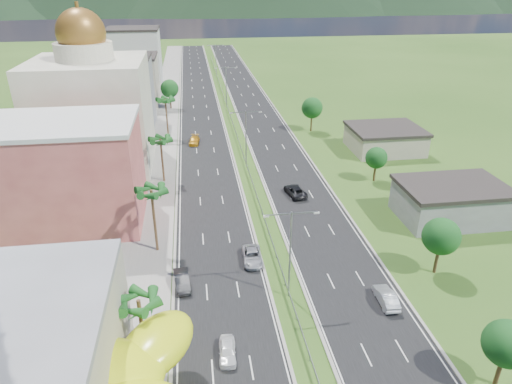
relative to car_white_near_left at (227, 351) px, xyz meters
name	(u,v)px	position (x,y,z in m)	size (l,w,h in m)	color
ground	(310,361)	(7.78, -1.73, -0.73)	(500.00, 500.00, 0.00)	#2D5119
road_left	(201,112)	(0.28, 88.27, -0.71)	(11.00, 260.00, 0.04)	black
road_right	(256,110)	(15.28, 88.27, -0.71)	(11.00, 260.00, 0.04)	black
sidewalk_left	(165,114)	(-9.22, 88.27, -0.67)	(7.00, 260.00, 0.12)	gray
median_guardrail	(235,129)	(7.78, 70.26, -0.11)	(0.10, 216.06, 0.76)	gray
streetlight_median_b	(290,246)	(7.78, 8.27, 6.02)	(6.04, 0.25, 11.00)	gray
streetlight_median_c	(246,133)	(7.78, 48.27, 6.02)	(6.04, 0.25, 11.00)	gray
streetlight_median_d	(226,83)	(7.78, 93.27, 6.02)	(6.04, 0.25, 11.00)	gray
streetlight_median_e	(216,57)	(7.78, 138.27, 6.02)	(6.04, 0.25, 11.00)	gray
lime_canopy	(76,380)	(-12.22, -5.74, 4.26)	(18.00, 15.00, 7.40)	#D2E316
pink_shophouse	(68,175)	(-20.22, 30.27, 6.77)	(20.00, 15.00, 15.00)	#B84E4B
domed_building	(93,108)	(-20.22, 53.27, 10.63)	(20.00, 20.00, 28.70)	beige
midrise_grey	(118,94)	(-19.22, 78.27, 7.27)	(16.00, 15.00, 16.00)	gray
midrise_beige	(129,81)	(-19.22, 100.27, 5.77)	(16.00, 15.00, 13.00)	#AEA58F
midrise_white	(136,59)	(-19.22, 123.27, 8.27)	(16.00, 15.00, 18.00)	silver
shed_near	(451,203)	(35.78, 23.27, 1.77)	(15.00, 10.00, 5.00)	gray
shed_far	(385,140)	(37.78, 53.27, 1.47)	(14.00, 12.00, 4.40)	#AEA58F
palm_tree_b	(139,304)	(-7.72, 0.27, 6.34)	(3.60, 3.60, 8.10)	#47301C
palm_tree_c	(151,194)	(-7.72, 20.27, 7.77)	(3.60, 3.60, 9.60)	#47301C
palm_tree_d	(161,142)	(-7.72, 43.27, 6.82)	(3.60, 3.60, 8.60)	#47301C
palm_tree_e	(165,101)	(-7.72, 68.27, 7.58)	(3.60, 3.60, 9.40)	#47301C
leafy_tree_lfar	(170,89)	(-7.72, 93.27, 4.85)	(4.90, 4.90, 8.05)	#47301C
leafy_tree_ra	(507,344)	(23.78, -6.73, 4.05)	(4.20, 4.20, 6.90)	#47301C
leafy_tree_rb	(441,237)	(26.78, 10.27, 4.45)	(4.55, 4.55, 7.47)	#47301C
leafy_tree_rc	(376,158)	(29.78, 38.27, 3.65)	(3.85, 3.85, 6.33)	#47301C
leafy_tree_rd	(312,108)	(25.78, 68.27, 4.85)	(4.90, 4.90, 8.05)	#47301C
mountain_ridge	(257,13)	(67.78, 448.27, -0.73)	(860.00, 140.00, 90.00)	black
car_white_near_left	(227,351)	(0.00, 0.00, 0.00)	(1.62, 4.03, 1.37)	white
car_dark_left	(182,281)	(-4.40, 11.81, 0.09)	(1.65, 4.72, 1.56)	black
car_silver_mid_left	(252,256)	(4.58, 15.85, 0.05)	(2.44, 5.28, 1.47)	#9E9FA6
car_yellow_far_left	(194,140)	(-1.92, 62.96, 0.04)	(2.04, 5.02, 1.46)	#BF8416
car_silver_right	(386,297)	(18.38, 5.46, 0.10)	(1.67, 4.77, 1.57)	#B4B8BC
car_dark_far_right	(295,191)	(14.36, 34.35, 0.09)	(2.57, 5.58, 1.55)	black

